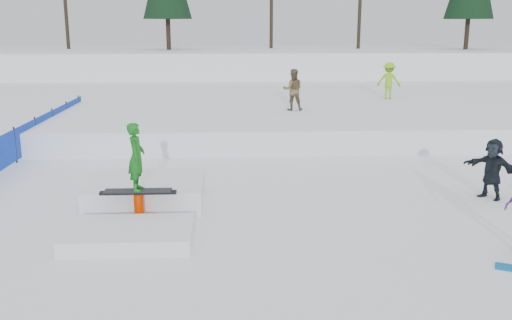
{
  "coord_description": "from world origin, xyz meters",
  "views": [
    {
      "loc": [
        -0.12,
        -10.44,
        4.08
      ],
      "look_at": [
        0.5,
        2.0,
        1.1
      ],
      "focal_mm": 40.0,
      "sensor_mm": 36.0,
      "label": 1
    }
  ],
  "objects_px": {
    "safety_fence": "(15,145)",
    "walker_olive": "(293,90)",
    "spectator_dark": "(492,169)",
    "walker_ygreen": "(389,81)",
    "jib_rail_feature": "(143,199)"
  },
  "relations": [
    {
      "from": "walker_olive",
      "to": "walker_ygreen",
      "type": "distance_m",
      "value": 5.69
    },
    {
      "from": "safety_fence",
      "to": "jib_rail_feature",
      "type": "relative_size",
      "value": 3.64
    },
    {
      "from": "spectator_dark",
      "to": "walker_ygreen",
      "type": "bearing_deg",
      "value": 138.98
    },
    {
      "from": "safety_fence",
      "to": "spectator_dark",
      "type": "relative_size",
      "value": 10.98
    },
    {
      "from": "safety_fence",
      "to": "spectator_dark",
      "type": "xyz_separation_m",
      "value": [
        12.64,
        -4.23,
        0.18
      ]
    },
    {
      "from": "walker_olive",
      "to": "spectator_dark",
      "type": "xyz_separation_m",
      "value": [
        3.73,
        -9.18,
        -0.87
      ]
    },
    {
      "from": "walker_ygreen",
      "to": "jib_rail_feature",
      "type": "xyz_separation_m",
      "value": [
        -9.11,
        -13.07,
        -1.31
      ]
    },
    {
      "from": "safety_fence",
      "to": "jib_rail_feature",
      "type": "height_order",
      "value": "jib_rail_feature"
    },
    {
      "from": "walker_ygreen",
      "to": "walker_olive",
      "type": "bearing_deg",
      "value": 53.86
    },
    {
      "from": "walker_olive",
      "to": "walker_ygreen",
      "type": "relative_size",
      "value": 0.99
    },
    {
      "from": "safety_fence",
      "to": "spectator_dark",
      "type": "distance_m",
      "value": 13.33
    },
    {
      "from": "walker_olive",
      "to": "spectator_dark",
      "type": "distance_m",
      "value": 9.94
    },
    {
      "from": "safety_fence",
      "to": "walker_olive",
      "type": "distance_m",
      "value": 10.25
    },
    {
      "from": "safety_fence",
      "to": "walker_ygreen",
      "type": "distance_m",
      "value": 15.9
    },
    {
      "from": "walker_ygreen",
      "to": "spectator_dark",
      "type": "distance_m",
      "value": 12.48
    }
  ]
}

